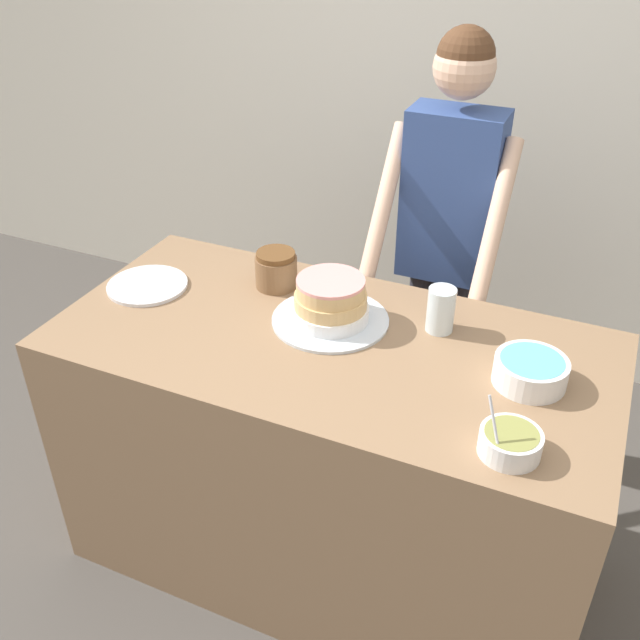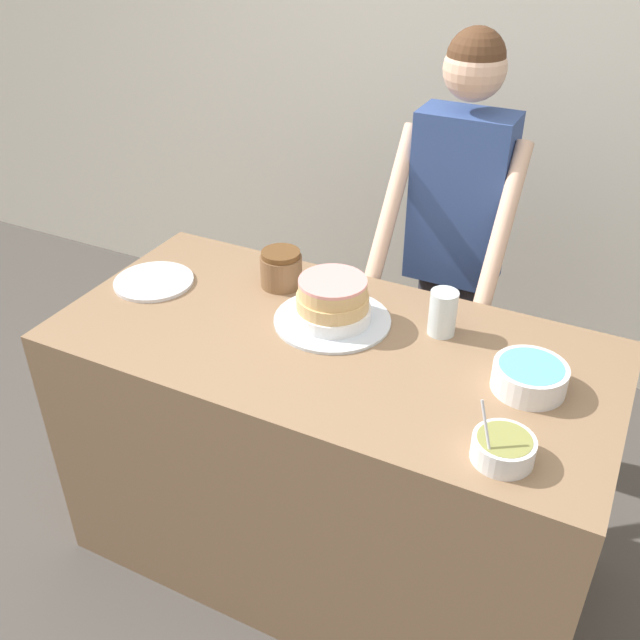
{
  "view_description": "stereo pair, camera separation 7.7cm",
  "coord_description": "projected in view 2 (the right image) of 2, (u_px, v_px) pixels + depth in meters",
  "views": [
    {
      "loc": [
        0.67,
        -1.18,
        2.08
      ],
      "look_at": [
        -0.02,
        0.35,
        1.0
      ],
      "focal_mm": 40.0,
      "sensor_mm": 36.0,
      "label": 1
    },
    {
      "loc": [
        0.74,
        -1.15,
        2.08
      ],
      "look_at": [
        -0.02,
        0.35,
        1.0
      ],
      "focal_mm": 40.0,
      "sensor_mm": 36.0,
      "label": 2
    }
  ],
  "objects": [
    {
      "name": "cake",
      "position": [
        332.0,
        304.0,
        2.12
      ],
      "size": [
        0.36,
        0.36,
        0.14
      ],
      "color": "silver",
      "rests_on": "counter"
    },
    {
      "name": "frosting_bowl_blue",
      "position": [
        530.0,
        376.0,
        1.86
      ],
      "size": [
        0.2,
        0.2,
        0.07
      ],
      "color": "white",
      "rests_on": "counter"
    },
    {
      "name": "person_baker",
      "position": [
        457.0,
        216.0,
        2.48
      ],
      "size": [
        0.44,
        0.45,
        1.67
      ],
      "color": "#2D2D38",
      "rests_on": "ground_plane"
    },
    {
      "name": "stoneware_jar",
      "position": [
        281.0,
        269.0,
        2.31
      ],
      "size": [
        0.14,
        0.14,
        0.12
      ],
      "color": "brown",
      "rests_on": "counter"
    },
    {
      "name": "ground_plane",
      "position": [
        275.0,
        638.0,
        2.27
      ],
      "size": [
        14.0,
        14.0,
        0.0
      ],
      "primitive_type": "plane",
      "color": "#4C4742"
    },
    {
      "name": "counter",
      "position": [
        330.0,
        455.0,
        2.32
      ],
      "size": [
        1.64,
        0.79,
        0.91
      ],
      "color": "#8C6B4C",
      "rests_on": "ground_plane"
    },
    {
      "name": "drinking_glass",
      "position": [
        443.0,
        313.0,
        2.07
      ],
      "size": [
        0.08,
        0.08,
        0.14
      ],
      "color": "silver",
      "rests_on": "counter"
    },
    {
      "name": "wall_back",
      "position": [
        488.0,
        83.0,
        3.0
      ],
      "size": [
        10.0,
        0.05,
        2.6
      ],
      "color": "silver",
      "rests_on": "ground_plane"
    },
    {
      "name": "ceramic_plate",
      "position": [
        154.0,
        281.0,
        2.35
      ],
      "size": [
        0.26,
        0.26,
        0.01
      ],
      "color": "silver",
      "rests_on": "counter"
    },
    {
      "name": "frosting_bowl_olive",
      "position": [
        503.0,
        448.0,
        1.64
      ],
      "size": [
        0.15,
        0.15,
        0.17
      ],
      "color": "white",
      "rests_on": "counter"
    }
  ]
}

